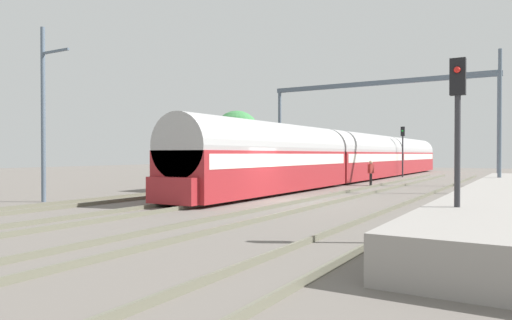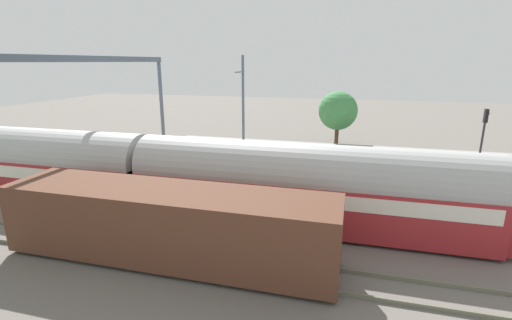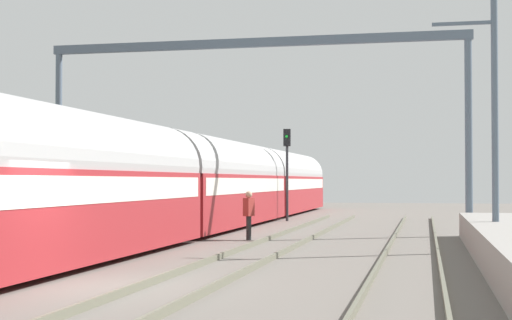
{
  "view_description": "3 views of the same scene",
  "coord_description": "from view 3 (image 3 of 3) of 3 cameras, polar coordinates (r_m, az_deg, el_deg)",
  "views": [
    {
      "loc": [
        10.45,
        -19.45,
        2.2
      ],
      "look_at": [
        -2.15,
        1.68,
        1.88
      ],
      "focal_mm": 32.69,
      "sensor_mm": 36.0,
      "label": 1
    },
    {
      "loc": [
        -18.09,
        1.27,
        7.53
      ],
      "look_at": [
        1.36,
        6.48,
        2.09
      ],
      "focal_mm": 25.64,
      "sensor_mm": 36.0,
      "label": 2
    },
    {
      "loc": [
        6.84,
        -14.53,
        2.11
      ],
      "look_at": [
        -1.07,
        21.98,
        3.09
      ],
      "focal_mm": 55.02,
      "sensor_mm": 36.0,
      "label": 3
    }
  ],
  "objects": [
    {
      "name": "railway_signal_far",
      "position": [
        40.9,
        2.27,
        -0.13
      ],
      "size": [
        0.36,
        0.3,
        4.8
      ],
      "color": "#2D2D33",
      "rests_on": "ground"
    },
    {
      "name": "passenger_train",
      "position": [
        35.26,
        -2.54,
        -1.72
      ],
      "size": [
        2.93,
        49.2,
        3.82
      ],
      "color": "maroon",
      "rests_on": "ground"
    },
    {
      "name": "person_crossing",
      "position": [
        27.82,
        -0.53,
        -3.73
      ],
      "size": [
        0.37,
        0.46,
        1.73
      ],
      "rotation": [
        0.0,
        0.0,
        1.21
      ],
      "color": "#272727",
      "rests_on": "ground"
    },
    {
      "name": "catenary_pole_east_mid",
      "position": [
        24.2,
        16.86,
        3.4
      ],
      "size": [
        1.9,
        0.2,
        8.0
      ],
      "color": "slate",
      "rests_on": "ground"
    },
    {
      "name": "track_far_east",
      "position": [
        14.68,
        10.72,
        -9.43
      ],
      "size": [
        1.52,
        60.0,
        0.16
      ],
      "color": "#666554",
      "rests_on": "ground"
    },
    {
      "name": "ground",
      "position": [
        16.2,
        -13.03,
        -8.95
      ],
      "size": [
        120.0,
        120.0,
        0.0
      ],
      "primitive_type": "plane",
      "color": "#69635D"
    },
    {
      "name": "catenary_gantry",
      "position": [
        31.77,
        -0.29,
        5.44
      ],
      "size": [
        17.3,
        0.28,
        7.86
      ],
      "color": "slate",
      "rests_on": "ground"
    },
    {
      "name": "track_east",
      "position": [
        15.41,
        -5.68,
        -9.07
      ],
      "size": [
        1.52,
        60.0,
        0.16
      ],
      "color": "#666554",
      "rests_on": "ground"
    }
  ]
}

